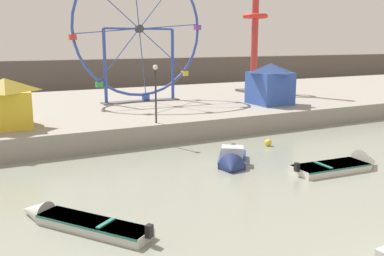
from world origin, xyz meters
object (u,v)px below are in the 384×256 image
object	(u,v)px
drop_tower_red_tower	(255,28)
promenade_lamp_near	(156,85)
motorboat_navy_blue	(232,161)
mooring_buoy_orange	(268,143)
motorboat_pale_grey	(71,220)
carnival_booth_yellow_awning	(6,102)
motorboat_white_red_stripe	(348,165)
ferris_wheel_blue_frame	(139,31)
carnival_booth_blue_tent	(270,83)

from	to	relation	value
drop_tower_red_tower	promenade_lamp_near	world-z (taller)	drop_tower_red_tower
motorboat_navy_blue	promenade_lamp_near	bearing A→B (deg)	-132.96
motorboat_navy_blue	mooring_buoy_orange	distance (m)	5.33
motorboat_navy_blue	motorboat_pale_grey	distance (m)	10.04
carnival_booth_yellow_awning	motorboat_navy_blue	bearing A→B (deg)	-39.43
motorboat_white_red_stripe	promenade_lamp_near	xyz separation A→B (m)	(-6.70, 10.12, 3.64)
mooring_buoy_orange	carnival_booth_yellow_awning	bearing A→B (deg)	154.75
motorboat_white_red_stripe	motorboat_pale_grey	size ratio (longest dim) A/B	1.03
ferris_wheel_blue_frame	mooring_buoy_orange	size ratio (longest dim) A/B	27.82
mooring_buoy_orange	carnival_booth_blue_tent	bearing A→B (deg)	52.17
motorboat_navy_blue	carnival_booth_yellow_awning	distance (m)	14.43
carnival_booth_blue_tent	ferris_wheel_blue_frame	bearing A→B (deg)	145.78
motorboat_white_red_stripe	drop_tower_red_tower	bearing A→B (deg)	70.42
motorboat_navy_blue	motorboat_white_red_stripe	xyz separation A→B (m)	(5.19, -3.24, -0.07)
carnival_booth_yellow_awning	carnival_booth_blue_tent	size ratio (longest dim) A/B	0.97
motorboat_pale_grey	mooring_buoy_orange	world-z (taller)	motorboat_pale_grey
drop_tower_red_tower	mooring_buoy_orange	size ratio (longest dim) A/B	33.70
motorboat_white_red_stripe	drop_tower_red_tower	size ratio (longest dim) A/B	0.36
motorboat_navy_blue	mooring_buoy_orange	bearing A→B (deg)	155.99
drop_tower_red_tower	mooring_buoy_orange	xyz separation A→B (m)	(-10.20, -15.95, -7.76)
motorboat_navy_blue	drop_tower_red_tower	size ratio (longest dim) A/B	0.26
motorboat_pale_grey	drop_tower_red_tower	world-z (taller)	drop_tower_red_tower
drop_tower_red_tower	carnival_booth_yellow_awning	xyz separation A→B (m)	(-25.03, -8.95, -5.03)
ferris_wheel_blue_frame	carnival_booth_blue_tent	size ratio (longest dim) A/B	3.32
drop_tower_red_tower	carnival_booth_blue_tent	xyz separation A→B (m)	(-4.25, -8.29, -4.82)
motorboat_pale_grey	promenade_lamp_near	world-z (taller)	promenade_lamp_near
carnival_booth_yellow_awning	promenade_lamp_near	world-z (taller)	promenade_lamp_near
ferris_wheel_blue_frame	promenade_lamp_near	xyz separation A→B (m)	(-2.81, -10.20, -3.65)
carnival_booth_blue_tent	promenade_lamp_near	world-z (taller)	promenade_lamp_near
carnival_booth_yellow_awning	drop_tower_red_tower	bearing A→B (deg)	23.78
promenade_lamp_near	mooring_buoy_orange	bearing A→B (deg)	-34.18
motorboat_white_red_stripe	carnival_booth_yellow_awning	xyz separation A→B (m)	(-15.47, 13.00, 2.75)
drop_tower_red_tower	mooring_buoy_orange	world-z (taller)	drop_tower_red_tower
motorboat_pale_grey	motorboat_navy_blue	bearing A→B (deg)	-104.38
carnival_booth_blue_tent	mooring_buoy_orange	world-z (taller)	carnival_booth_blue_tent
motorboat_pale_grey	promenade_lamp_near	bearing A→B (deg)	-72.36
ferris_wheel_blue_frame	motorboat_pale_grey	bearing A→B (deg)	-117.19
motorboat_white_red_stripe	promenade_lamp_near	bearing A→B (deg)	127.44
motorboat_navy_blue	carnival_booth_blue_tent	size ratio (longest dim) A/B	1.03
drop_tower_red_tower	motorboat_pale_grey	bearing A→B (deg)	-137.13
motorboat_navy_blue	mooring_buoy_orange	size ratio (longest dim) A/B	8.62
drop_tower_red_tower	mooring_buoy_orange	bearing A→B (deg)	-122.59
motorboat_pale_grey	drop_tower_red_tower	xyz separation A→B (m)	(24.10, 22.37, 7.78)
drop_tower_red_tower	motorboat_navy_blue	bearing A→B (deg)	-128.24
carnival_booth_blue_tent	carnival_booth_yellow_awning	bearing A→B (deg)	-176.52
motorboat_white_red_stripe	motorboat_pale_grey	world-z (taller)	motorboat_white_red_stripe
ferris_wheel_blue_frame	mooring_buoy_orange	bearing A→B (deg)	-77.21
promenade_lamp_near	mooring_buoy_orange	world-z (taller)	promenade_lamp_near
carnival_booth_yellow_awning	promenade_lamp_near	distance (m)	9.28
motorboat_navy_blue	drop_tower_red_tower	distance (m)	25.05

